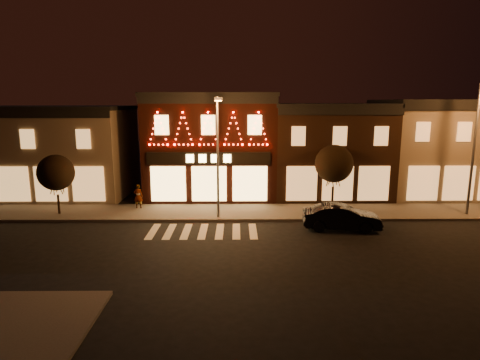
{
  "coord_description": "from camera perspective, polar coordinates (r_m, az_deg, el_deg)",
  "views": [
    {
      "loc": [
        2.0,
        -19.15,
        7.65
      ],
      "look_at": [
        2.22,
        4.0,
        3.14
      ],
      "focal_mm": 30.18,
      "sensor_mm": 36.0,
      "label": 1
    }
  ],
  "objects": [
    {
      "name": "tree_left",
      "position": [
        29.63,
        -24.58,
        0.95
      ],
      "size": [
        2.41,
        2.41,
        4.04
      ],
      "rotation": [
        0.0,
        0.0,
        -0.12
      ],
      "color": "black",
      "rests_on": "sidewalk_far"
    },
    {
      "name": "tree_right",
      "position": [
        29.44,
        13.14,
        2.26
      ],
      "size": [
        2.7,
        2.7,
        4.51
      ],
      "rotation": [
        0.0,
        0.0,
        -0.24
      ],
      "color": "black",
      "rests_on": "sidewalk_far"
    },
    {
      "name": "building_left",
      "position": [
        36.6,
        -24.79,
        3.76
      ],
      "size": [
        12.2,
        8.28,
        7.3
      ],
      "color": "#7E715A",
      "rests_on": "ground"
    },
    {
      "name": "building_pulp",
      "position": [
        33.37,
        -3.99,
        5.01
      ],
      "size": [
        10.2,
        8.34,
        8.3
      ],
      "color": "black",
      "rests_on": "ground"
    },
    {
      "name": "dark_sedan",
      "position": [
        25.29,
        14.14,
        -5.12
      ],
      "size": [
        4.76,
        2.07,
        1.52
      ],
      "primitive_type": "imported",
      "rotation": [
        0.0,
        0.0,
        1.47
      ],
      "color": "black",
      "rests_on": "ground"
    },
    {
      "name": "streetlamp_right",
      "position": [
        30.49,
        30.59,
        4.98
      ],
      "size": [
        0.73,
        1.99,
        8.68
      ],
      "rotation": [
        0.0,
        0.0,
        -0.2
      ],
      "color": "#59595E",
      "rests_on": "sidewalk_far"
    },
    {
      "name": "building_right_b",
      "position": [
        37.21,
        25.86,
        4.17
      ],
      "size": [
        9.2,
        8.28,
        7.8
      ],
      "color": "#7E715A",
      "rests_on": "ground"
    },
    {
      "name": "sidewalk_far",
      "position": [
        28.19,
        -0.53,
        -4.56
      ],
      "size": [
        44.0,
        4.0,
        0.15
      ],
      "primitive_type": "cube",
      "color": "#47423D",
      "rests_on": "ground"
    },
    {
      "name": "building_right_a",
      "position": [
        34.2,
        12.16,
        4.26
      ],
      "size": [
        9.2,
        8.28,
        7.5
      ],
      "color": "#341E12",
      "rests_on": "ground"
    },
    {
      "name": "pedestrian",
      "position": [
        29.67,
        -14.19,
        -2.23
      ],
      "size": [
        0.65,
        0.44,
        1.73
      ],
      "primitive_type": "imported",
      "rotation": [
        0.0,
        0.0,
        3.11
      ],
      "color": "gray",
      "rests_on": "sidewalk_far"
    },
    {
      "name": "streetlamp_mid",
      "position": [
        25.71,
        -3.16,
        4.5
      ],
      "size": [
        0.51,
        1.79,
        7.8
      ],
      "rotation": [
        0.0,
        0.0,
        -0.1
      ],
      "color": "#59595E",
      "rests_on": "sidewalk_far"
    },
    {
      "name": "ground",
      "position": [
        20.72,
        -6.15,
        -10.71
      ],
      "size": [
        120.0,
        120.0,
        0.0
      ],
      "primitive_type": "plane",
      "color": "black",
      "rests_on": "ground"
    }
  ]
}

